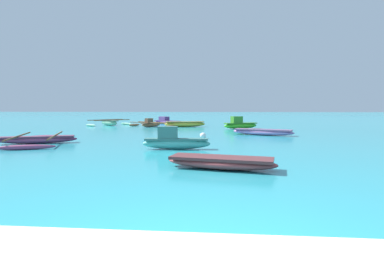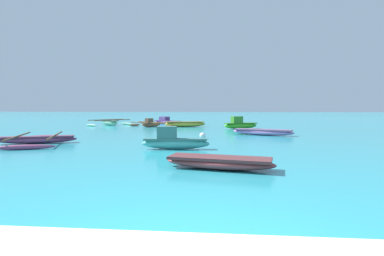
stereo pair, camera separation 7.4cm
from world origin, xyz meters
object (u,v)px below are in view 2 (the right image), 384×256
at_px(moored_boat_6, 174,141).
at_px(moored_boat_0, 167,121).
at_px(moored_boat_1, 110,123).
at_px(moored_boat_2, 219,162).
at_px(moored_boat_3, 240,124).
at_px(mooring_buoy_0, 203,136).
at_px(moored_boat_5, 263,132).
at_px(moored_boat_7, 185,124).
at_px(moored_boat_4, 151,124).
at_px(moored_boat_8, 37,139).

bearing_deg(moored_boat_6, moored_boat_0, 97.51).
bearing_deg(moored_boat_1, moored_boat_2, -21.73).
relative_size(moored_boat_0, moored_boat_1, 0.78).
xyz_separation_m(moored_boat_2, moored_boat_3, (1.67, 15.85, 0.16)).
bearing_deg(moored_boat_2, mooring_buoy_0, 108.56).
bearing_deg(moored_boat_1, moored_boat_5, 5.33).
bearing_deg(moored_boat_7, moored_boat_2, -95.39).
xyz_separation_m(moored_boat_4, moored_boat_8, (-2.49, -12.54, -0.06)).
xyz_separation_m(moored_boat_1, moored_boat_4, (4.34, -1.63, -0.01)).
distance_m(moored_boat_3, moored_boat_4, 7.74).
relative_size(moored_boat_8, mooring_buoy_0, 15.56).
height_order(moored_boat_4, mooring_buoy_0, moored_boat_4).
xyz_separation_m(moored_boat_0, mooring_buoy_0, (4.46, -14.41, -0.10)).
height_order(moored_boat_2, moored_boat_3, moored_boat_3).
xyz_separation_m(moored_boat_3, moored_boat_4, (-7.54, 1.75, -0.10)).
xyz_separation_m(moored_boat_2, mooring_buoy_0, (-0.87, 7.88, -0.02)).
bearing_deg(moored_boat_0, moored_boat_4, -57.87).
bearing_deg(moored_boat_3, mooring_buoy_0, -134.34).
bearing_deg(moored_boat_0, moored_boat_7, -23.62).
distance_m(moored_boat_7, mooring_buoy_0, 9.96).
relative_size(moored_boat_2, mooring_buoy_0, 9.46).
bearing_deg(moored_boat_0, moored_boat_2, -37.75).
distance_m(moored_boat_2, moored_boat_3, 15.94).
relative_size(moored_boat_0, moored_boat_4, 0.74).
bearing_deg(moored_boat_0, moored_boat_6, -40.41).
bearing_deg(moored_boat_3, moored_boat_1, 137.45).
bearing_deg(moored_boat_6, moored_boat_7, 91.27).
height_order(moored_boat_2, moored_boat_7, moored_boat_7).
height_order(moored_boat_2, moored_boat_6, moored_boat_6).
distance_m(moored_boat_4, moored_boat_5, 11.23).
distance_m(moored_boat_6, moored_boat_8, 6.71).
distance_m(moored_boat_0, moored_boat_3, 9.51).
relative_size(moored_boat_4, mooring_buoy_0, 13.53).
height_order(moored_boat_1, moored_boat_7, moored_boat_1).
bearing_deg(moored_boat_1, moored_boat_8, -42.27).
distance_m(moored_boat_3, moored_boat_5, 5.68).
distance_m(moored_boat_0, moored_boat_1, 5.77).
distance_m(moored_boat_1, mooring_buoy_0, 14.70).
bearing_deg(moored_boat_1, mooring_buoy_0, -10.22).
distance_m(moored_boat_2, mooring_buoy_0, 7.93).
height_order(moored_boat_2, mooring_buoy_0, moored_boat_2).
bearing_deg(moored_boat_5, moored_boat_0, 145.00).
distance_m(moored_boat_3, moored_boat_6, 12.61).
bearing_deg(moored_boat_5, moored_boat_4, 160.72).
distance_m(moored_boat_1, moored_boat_4, 4.63).
distance_m(moored_boat_2, moored_boat_8, 9.78).
height_order(moored_boat_4, moored_boat_5, moored_boat_4).
bearing_deg(moored_boat_3, moored_boat_6, -132.60).
distance_m(moored_boat_2, moored_boat_6, 4.13).
bearing_deg(moored_boat_0, moored_boat_5, -17.78).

